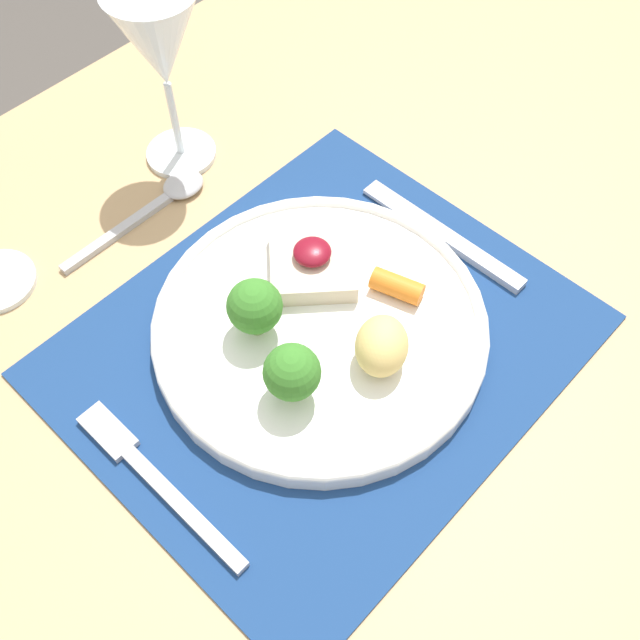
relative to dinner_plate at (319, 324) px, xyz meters
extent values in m
plane|color=#4C4742|center=(-0.01, -0.01, -0.79)|extent=(8.00, 8.00, 0.00)
cube|color=tan|center=(-0.01, -0.01, -0.03)|extent=(1.48, 0.94, 0.03)
cylinder|color=tan|center=(0.66, 0.39, -0.42)|extent=(0.06, 0.06, 0.74)
cube|color=navy|center=(-0.01, -0.01, -0.02)|extent=(0.43, 0.36, 0.00)
cylinder|color=white|center=(0.00, 0.00, -0.01)|extent=(0.30, 0.30, 0.02)
torus|color=white|center=(0.00, 0.00, 0.00)|extent=(0.30, 0.30, 0.01)
cube|color=beige|center=(0.04, 0.05, 0.01)|extent=(0.11, 0.11, 0.02)
ellipsoid|color=maroon|center=(0.04, 0.05, 0.03)|extent=(0.03, 0.03, 0.01)
cylinder|color=#84B256|center=(-0.04, 0.04, 0.01)|extent=(0.01, 0.01, 0.02)
sphere|color=#387A28|center=(-0.04, 0.04, 0.03)|extent=(0.05, 0.05, 0.05)
cylinder|color=#84B256|center=(-0.06, -0.03, 0.01)|extent=(0.01, 0.01, 0.02)
sphere|color=#387A28|center=(-0.06, -0.03, 0.03)|extent=(0.05, 0.05, 0.05)
cylinder|color=orange|center=(0.07, -0.03, 0.01)|extent=(0.03, 0.05, 0.02)
ellipsoid|color=#DBBC6B|center=(0.01, -0.06, 0.02)|extent=(0.07, 0.07, 0.04)
cube|color=#B2B2B7|center=(-0.19, -0.04, -0.01)|extent=(0.01, 0.14, 0.01)
cube|color=#B2B2B7|center=(-0.19, 0.06, -0.01)|extent=(0.02, 0.05, 0.01)
cube|color=#B2B2B7|center=(0.17, -0.06, -0.01)|extent=(0.02, 0.09, 0.01)
cube|color=#B2B2B7|center=(0.17, 0.03, -0.01)|extent=(0.02, 0.10, 0.00)
cube|color=#B2B2B7|center=(-0.05, 0.23, -0.02)|extent=(0.13, 0.01, 0.01)
ellipsoid|color=#B2B2B7|center=(0.03, 0.23, -0.01)|extent=(0.04, 0.04, 0.01)
cylinder|color=white|center=(0.07, 0.27, -0.02)|extent=(0.07, 0.07, 0.01)
cylinder|color=white|center=(0.07, 0.27, 0.03)|extent=(0.01, 0.01, 0.09)
cone|color=white|center=(0.07, 0.27, 0.12)|extent=(0.09, 0.09, 0.10)
camera|label=1|loc=(-0.26, -0.25, 0.55)|focal=42.00mm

